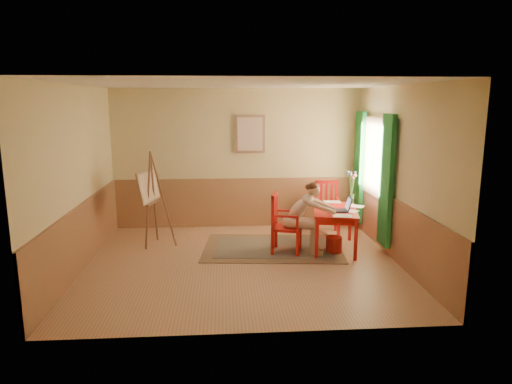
{
  "coord_description": "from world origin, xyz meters",
  "views": [
    {
      "loc": [
        -0.3,
        -6.96,
        2.56
      ],
      "look_at": [
        0.25,
        0.55,
        1.05
      ],
      "focal_mm": 32.13,
      "sensor_mm": 36.0,
      "label": 1
    }
  ],
  "objects": [
    {
      "name": "window",
      "position": [
        2.42,
        1.1,
        1.35
      ],
      "size": [
        0.12,
        2.01,
        2.2
      ],
      "color": "white",
      "rests_on": "room"
    },
    {
      "name": "chair_back",
      "position": [
        1.71,
        1.6,
        0.51
      ],
      "size": [
        0.5,
        0.52,
        1.02
      ],
      "color": "red",
      "rests_on": "room"
    },
    {
      "name": "easel",
      "position": [
        -1.59,
        1.08,
        1.01
      ],
      "size": [
        0.64,
        0.76,
        1.7
      ],
      "color": "brown",
      "rests_on": "room"
    },
    {
      "name": "rug",
      "position": [
        0.56,
        0.72,
        0.01
      ],
      "size": [
        2.54,
        1.82,
        0.02
      ],
      "color": "#8C7251",
      "rests_on": "room"
    },
    {
      "name": "wall_portrait",
      "position": [
        0.25,
        2.2,
        1.9
      ],
      "size": [
        0.6,
        0.05,
        0.76
      ],
      "color": "#9D7659",
      "rests_on": "room"
    },
    {
      "name": "wastebasket",
      "position": [
        1.57,
        0.4,
        0.14
      ],
      "size": [
        0.36,
        0.36,
        0.29
      ],
      "primitive_type": "cylinder",
      "rotation": [
        0.0,
        0.0,
        -0.44
      ],
      "color": "#A5241D",
      "rests_on": "room"
    },
    {
      "name": "papers",
      "position": [
        1.79,
        0.62,
        0.72
      ],
      "size": [
        0.75,
        1.28,
        0.0
      ],
      "color": "white",
      "rests_on": "table"
    },
    {
      "name": "laptop",
      "position": [
        1.68,
        0.45,
        0.77
      ],
      "size": [
        0.41,
        0.25,
        0.24
      ],
      "color": "#1E2338",
      "rests_on": "table"
    },
    {
      "name": "chair_left",
      "position": [
        0.72,
        0.48,
        0.51
      ],
      "size": [
        0.57,
        0.56,
        1.03
      ],
      "color": "red",
      "rests_on": "room"
    },
    {
      "name": "wainscot",
      "position": [
        0.0,
        0.8,
        0.5
      ],
      "size": [
        5.0,
        4.5,
        1.0
      ],
      "color": "#A36E4A",
      "rests_on": "room"
    },
    {
      "name": "vase",
      "position": [
        2.03,
        1.08,
        0.99
      ],
      "size": [
        0.21,
        0.29,
        0.59
      ],
      "color": "#3F724C",
      "rests_on": "table"
    },
    {
      "name": "table",
      "position": [
        1.62,
        0.6,
        0.63
      ],
      "size": [
        0.93,
        1.31,
        0.72
      ],
      "color": "red",
      "rests_on": "room"
    },
    {
      "name": "figure",
      "position": [
        1.04,
        0.41,
        0.68
      ],
      "size": [
        0.95,
        0.53,
        1.23
      ],
      "color": "#DBB092",
      "rests_on": "room"
    },
    {
      "name": "room",
      "position": [
        0.0,
        0.0,
        1.4
      ],
      "size": [
        5.04,
        4.54,
        2.84
      ],
      "color": "tan",
      "rests_on": "ground"
    }
  ]
}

